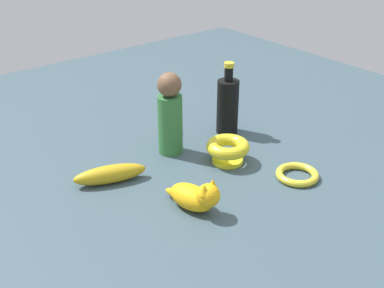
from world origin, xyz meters
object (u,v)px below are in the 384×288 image
Objects in this scene: person_figure_adult at (170,114)px; banana at (110,174)px; cat_figurine at (196,196)px; bowl at (228,149)px; nail_polish_jar at (167,124)px; bangle at (297,175)px; bottle_tall at (228,105)px.

person_figure_adult is 0.22m from banana.
cat_figurine reaches higher than banana.
bowl is 2.44× the size of nail_polish_jar.
bowl is 1.06× the size of bangle.
bangle is at bearing -167.31° from nail_polish_jar.
bowl is 0.24m from nail_polish_jar.
bangle is at bearing 162.56° from banana.
banana reaches higher than bangle.
nail_polish_jar is at bearing 3.07° from bowl.
bottle_tall is at bearing -91.05° from person_figure_adult.
bangle is (-0.30, 0.04, -0.07)m from bottle_tall.
person_figure_adult is (0.14, 0.08, 0.07)m from bowl.
nail_polish_jar is at bearing -32.48° from person_figure_adult.
bangle is 0.45m from banana.
nail_polish_jar is (0.11, 0.13, -0.06)m from bottle_tall.
banana is (0.22, 0.09, -0.01)m from cat_figurine.
bowl is at bearing -60.16° from cat_figurine.
bangle is 0.71× the size of cat_figurine.
bangle is 0.60× the size of banana.
person_figure_adult is 0.35m from bangle.
bottle_tall is at bearing -7.67° from bangle.
bottle_tall is 0.41m from banana.
cat_figurine is at bearing 119.84° from bowl.
person_figure_adult reaches higher than banana.
bowl is 0.30m from banana.
cat_figurine reaches higher than bangle.
person_figure_adult is at bearing 147.52° from nail_polish_jar.
bangle is 0.28m from cat_figurine.
bottle_tall is at bearing -156.89° from banana.
nail_polish_jar is (0.24, 0.01, -0.02)m from bowl.
cat_figurine is 0.40m from nail_polish_jar.
bangle is 0.41m from nail_polish_jar.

